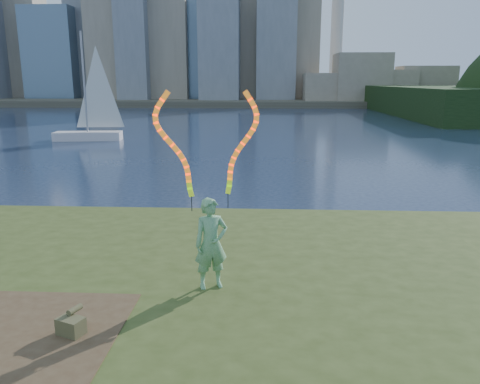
{
  "coord_description": "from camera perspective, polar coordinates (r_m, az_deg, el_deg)",
  "views": [
    {
      "loc": [
        1.74,
        -9.96,
        4.86
      ],
      "look_at": [
        1.19,
        1.0,
        2.24
      ],
      "focal_mm": 35.0,
      "sensor_mm": 36.0,
      "label": 1
    }
  ],
  "objects": [
    {
      "name": "canvas_bag",
      "position": [
        8.4,
        -19.88,
        -15.04
      ],
      "size": [
        0.5,
        0.56,
        0.4
      ],
      "rotation": [
        0.0,
        0.0,
        -0.38
      ],
      "color": "#4E4729",
      "rests_on": "grassy_knoll"
    },
    {
      "name": "woman_with_ribbons",
      "position": [
        9.18,
        -3.59,
        -3.48
      ],
      "size": [
        1.99,
        0.86,
        4.2
      ],
      "rotation": [
        0.0,
        0.0,
        0.38
      ],
      "color": "#127722",
      "rests_on": "grassy_knoll"
    },
    {
      "name": "sailboat",
      "position": [
        41.1,
        -17.74,
        8.12
      ],
      "size": [
        5.83,
        2.35,
        8.75
      ],
      "rotation": [
        0.0,
        0.0,
        0.12
      ],
      "color": "silver",
      "rests_on": "ground"
    },
    {
      "name": "grassy_knoll",
      "position": [
        9.06,
        -8.97,
        -16.66
      ],
      "size": [
        20.0,
        18.0,
        0.8
      ],
      "color": "#364518",
      "rests_on": "ground"
    },
    {
      "name": "dirt_patch",
      "position": [
        8.81,
        -25.05,
        -15.3
      ],
      "size": [
        3.2,
        3.0,
        0.02
      ],
      "primitive_type": "cube",
      "color": "#47331E",
      "rests_on": "grassy_knoll"
    },
    {
      "name": "far_shore",
      "position": [
        105.06,
        1.98,
        11.1
      ],
      "size": [
        320.0,
        40.0,
        1.2
      ],
      "primitive_type": "cube",
      "color": "#464233",
      "rests_on": "ground"
    },
    {
      "name": "ground",
      "position": [
        11.21,
        -6.49,
        -12.33
      ],
      "size": [
        320.0,
        320.0,
        0.0
      ],
      "primitive_type": "plane",
      "color": "#19253F",
      "rests_on": "ground"
    }
  ]
}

